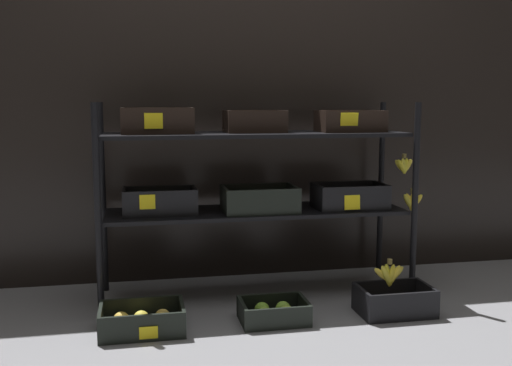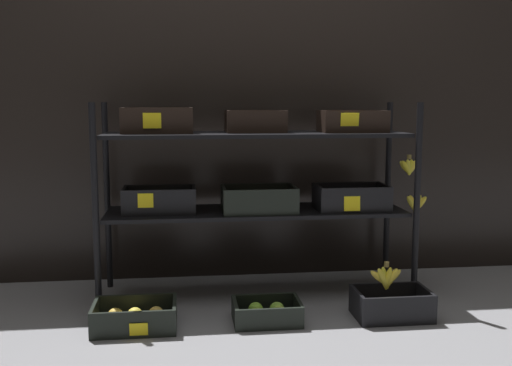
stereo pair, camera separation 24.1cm
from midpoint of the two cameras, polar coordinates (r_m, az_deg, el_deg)
name	(u,v)px [view 1 (the left image)]	position (r m, az deg, el deg)	size (l,w,h in m)	color
ground_plane	(256,294)	(3.24, -2.17, -10.57)	(10.00, 10.00, 0.00)	gray
storefront_wall	(242,116)	(3.49, -3.35, 6.42)	(3.98, 0.12, 1.88)	black
display_rack	(255,171)	(3.09, -2.31, 1.11)	(1.71, 0.47, 1.02)	black
crate_ground_apple_gold	(142,322)	(2.79, -13.37, -12.85)	(0.37, 0.26, 0.12)	black
crate_ground_apple_green	(274,313)	(2.84, -0.74, -12.36)	(0.31, 0.23, 0.10)	black
crate_ground_kiwi	(394,303)	(2.99, 10.84, -11.30)	(0.35, 0.23, 0.14)	black
banana_bunch_loose	(390,275)	(2.93, 10.38, -8.68)	(0.17, 0.05, 0.14)	brown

